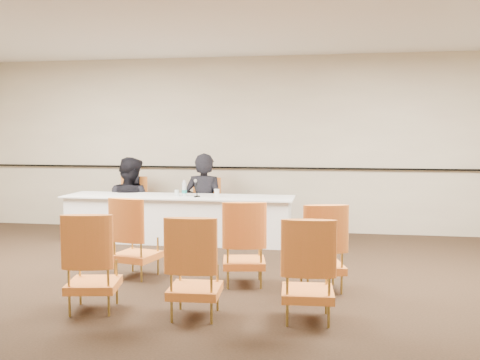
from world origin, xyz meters
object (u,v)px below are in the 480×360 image
Objects in this scene: drinking_glass at (177,193)px; water_bottle at (184,188)px; panel_table at (179,219)px; panelist_main_chair at (204,207)px; microphone at (197,188)px; aud_chair_front_mid at (244,242)px; panelist_second_chair at (130,205)px; aud_chair_back_left at (93,261)px; aud_chair_back_right at (308,269)px; aud_chair_back_mid at (195,266)px; coffee_cup at (217,193)px; panelist_main at (204,209)px; panelist_second at (130,210)px; aud_chair_front_left at (136,237)px; aud_chair_front_right at (321,246)px.

water_bottle is at bearing 23.99° from drinking_glass.
panelist_main_chair is (0.28, 0.54, 0.12)m from panel_table.
microphone is (0.04, -0.65, 0.38)m from panelist_main_chair.
drinking_glass is at bearing 112.87° from aud_chair_front_mid.
panelist_second_chair and aud_chair_back_left have the same top height.
aud_chair_back_mid is at bearing -179.50° from aud_chair_back_right.
microphone reaches higher than coffee_cup.
aud_chair_back_right reaches higher than panel_table.
aud_chair_back_left is (-0.17, -3.84, 0.03)m from panelist_main.
panelist_second is 1.78m from coffee_cup.
panelist_second_chair is 1.28m from water_bottle.
water_bottle is at bearing 0.50° from panel_table.
panelist_main_chair is (0.00, 0.00, 0.03)m from panelist_main.
aud_chair_front_left reaches higher than drinking_glass.
coffee_cup is (0.30, 0.04, -0.07)m from microphone.
panelist_main_chair is 3.85m from aud_chair_back_left.
aud_chair_front_right is (3.24, -2.80, 0.00)m from panelist_second_chair.
panelist_main_chair is at bearing 76.82° from aud_chair_back_left.
panelist_main is 14.93× the size of coffee_cup.
panelist_main reaches higher than aud_chair_back_right.
panelist_second_chair and aud_chair_front_mid have the same top height.
panel_table is 0.49m from water_bottle.
aud_chair_front_right is (1.62, -2.19, -0.31)m from coffee_cup.
microphone is 2.67× the size of drinking_glass.
aud_chair_front_left is (1.09, -2.63, 0.08)m from panelist_second.
water_bottle is (1.10, -0.54, 0.45)m from panelist_second.
microphone is 3.32m from aud_chair_back_mid.
aud_chair_front_mid is (1.11, -2.73, 0.00)m from panelist_main_chair.
panelist_main_chair is 1.00× the size of aud_chair_back_left.
panelist_second_chair is at bearing 151.56° from panel_table.
panelist_main is 0.03m from panelist_main_chair.
aud_chair_front_left is 1.00× the size of aud_chair_front_right.
panelist_second_chair and aud_chair_front_right have the same top height.
panelist_main reaches higher than microphone.
aud_chair_back_left is 1.00m from aud_chair_back_mid.
panelist_main reaches higher than panelist_second.
aud_chair_back_mid is (1.12, -3.31, 0.12)m from panel_table.
panelist_second_chair is 1.00× the size of aud_chair_front_left.
panelist_main is 6.95× the size of microphone.
panelist_main_chair is 3.56× the size of microphone.
microphone is (1.33, -0.65, 0.46)m from panelist_second.
aud_chair_front_left is (1.09, -2.63, 0.00)m from panelist_second_chair.
panelist_main_chair is 1.00× the size of aud_chair_back_mid.
panelist_main_chair and aud_chair_back_mid have the same top height.
aud_chair_back_right is at bearing 120.23° from panelist_main.
panelist_main_chair is at bearing 101.74° from aud_chair_front_mid.
panelist_second_chair is (-1.00, 0.54, 0.12)m from panel_table.
panelist_main reaches higher than aud_chair_back_left.
aud_chair_front_mid is 1.00× the size of aud_chair_back_mid.
aud_chair_front_right is (2.15, -0.17, 0.00)m from aud_chair_front_left.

